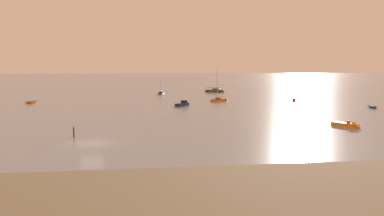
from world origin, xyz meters
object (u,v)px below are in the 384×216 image
object	(u,v)px
sailboat_moored_1	(161,94)
rowboat_moored_1	(32,102)
mooring_post_left	(74,132)
motorboat_moored_1	(218,89)
sailboat_moored_0	(219,100)
motorboat_moored_3	(349,126)
sailboat_moored_4	(215,91)
rowboat_moored_0	(372,107)
motorboat_moored_2	(184,104)
channel_buoy	(294,99)

from	to	relation	value
sailboat_moored_1	rowboat_moored_1	world-z (taller)	sailboat_moored_1
sailboat_moored_1	mooring_post_left	distance (m)	68.51
mooring_post_left	motorboat_moored_1	bearing A→B (deg)	67.36
sailboat_moored_0	motorboat_moored_3	world-z (taller)	sailboat_moored_0
motorboat_moored_1	sailboat_moored_4	bearing A→B (deg)	-42.07
sailboat_moored_0	motorboat_moored_1	world-z (taller)	sailboat_moored_0
sailboat_moored_0	mooring_post_left	bearing A→B (deg)	50.20
mooring_post_left	rowboat_moored_0	bearing A→B (deg)	23.71
motorboat_moored_2	channel_buoy	distance (m)	30.24
motorboat_moored_2	sailboat_moored_4	size ratio (longest dim) A/B	0.57
sailboat_moored_1	rowboat_moored_0	distance (m)	61.06
sailboat_moored_0	rowboat_moored_0	xyz separation A→B (m)	(30.43, -18.33, -0.07)
rowboat_moored_0	channel_buoy	xyz separation A→B (m)	(-11.06, 15.94, 0.29)
sailboat_moored_1	motorboat_moored_1	world-z (taller)	sailboat_moored_1
rowboat_moored_1	sailboat_moored_4	bearing A→B (deg)	141.11
sailboat_moored_4	motorboat_moored_3	size ratio (longest dim) A/B	1.80
motorboat_moored_3	sailboat_moored_0	bearing A→B (deg)	166.55
sailboat_moored_0	motorboat_moored_3	size ratio (longest dim) A/B	1.23
rowboat_moored_0	motorboat_moored_1	bearing A→B (deg)	41.33
rowboat_moored_0	sailboat_moored_4	size ratio (longest dim) A/B	0.52
rowboat_moored_1	channel_buoy	world-z (taller)	channel_buoy
motorboat_moored_1	motorboat_moored_2	distance (m)	52.60
rowboat_moored_0	mooring_post_left	distance (m)	63.33
sailboat_moored_4	mooring_post_left	size ratio (longest dim) A/B	5.28
sailboat_moored_4	mooring_post_left	xyz separation A→B (m)	(-32.28, -75.27, 0.31)
sailboat_moored_1	motorboat_moored_2	bearing A→B (deg)	25.64
channel_buoy	motorboat_moored_3	bearing A→B (deg)	-101.51
sailboat_moored_0	rowboat_moored_0	distance (m)	35.53
sailboat_moored_4	sailboat_moored_1	bearing A→B (deg)	-130.91
rowboat_moored_1	motorboat_moored_3	distance (m)	71.35
rowboat_moored_0	mooring_post_left	size ratio (longest dim) A/B	2.73
rowboat_moored_0	channel_buoy	distance (m)	19.41
motorboat_moored_1	motorboat_moored_3	xyz separation A→B (m)	(3.98, -81.29, -0.08)
rowboat_moored_0	sailboat_moored_4	bearing A→B (deg)	47.32
sailboat_moored_0	sailboat_moored_4	world-z (taller)	sailboat_moored_4
rowboat_moored_1	sailboat_moored_4	distance (m)	59.85
motorboat_moored_1	sailboat_moored_1	bearing A→B (deg)	-76.47
rowboat_moored_1	mooring_post_left	xyz separation A→B (m)	(18.97, -44.36, 0.49)
sailboat_moored_1	sailboat_moored_4	xyz separation A→B (m)	(18.88, 8.08, 0.10)
motorboat_moored_2	channel_buoy	xyz separation A→B (m)	(29.47, 6.81, 0.20)
sailboat_moored_4	channel_buoy	world-z (taller)	sailboat_moored_4
motorboat_moored_2	motorboat_moored_3	world-z (taller)	motorboat_moored_2
mooring_post_left	motorboat_moored_3	bearing A→B (deg)	4.19
rowboat_moored_0	motorboat_moored_3	world-z (taller)	motorboat_moored_3
channel_buoy	rowboat_moored_1	bearing A→B (deg)	177.44
motorboat_moored_2	motorboat_moored_3	bearing A→B (deg)	-108.67
rowboat_moored_0	channel_buoy	bearing A→B (deg)	54.77
sailboat_moored_1	mooring_post_left	xyz separation A→B (m)	(-13.40, -67.18, 0.42)
rowboat_moored_0	motorboat_moored_2	size ratio (longest dim) A/B	0.92
motorboat_moored_2	rowboat_moored_0	bearing A→B (deg)	-65.64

